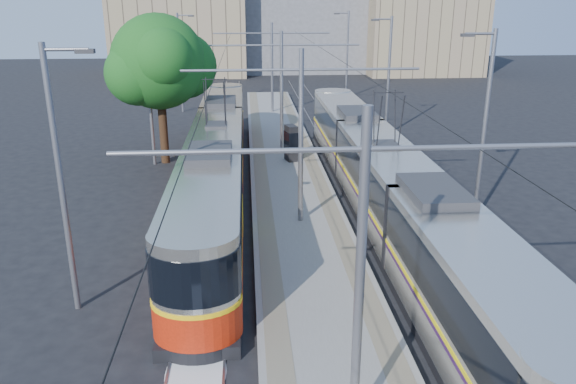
{
  "coord_description": "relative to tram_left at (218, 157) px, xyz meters",
  "views": [
    {
      "loc": [
        -2.14,
        -13.72,
        9.08
      ],
      "look_at": [
        -0.52,
        7.87,
        1.6
      ],
      "focal_mm": 35.0,
      "sensor_mm": 36.0,
      "label": 1
    }
  ],
  "objects": [
    {
      "name": "building_left",
      "position": [
        -6.4,
        47.02,
        5.14
      ],
      "size": [
        16.32,
        12.24,
        13.68
      ],
      "color": "gray",
      "rests_on": "ground"
    },
    {
      "name": "platform",
      "position": [
        3.6,
        4.02,
        -1.56
      ],
      "size": [
        4.0,
        50.0,
        0.3
      ],
      "primitive_type": "cube",
      "color": "gray",
      "rests_on": "ground"
    },
    {
      "name": "tactile_strip_left",
      "position": [
        2.15,
        4.02,
        -1.4
      ],
      "size": [
        0.7,
        50.0,
        0.01
      ],
      "primitive_type": "cube",
      "color": "gray",
      "rests_on": "platform"
    },
    {
      "name": "tram_right",
      "position": [
        7.2,
        -4.44,
        0.15
      ],
      "size": [
        2.43,
        31.32,
        5.5
      ],
      "color": "black",
      "rests_on": "ground"
    },
    {
      "name": "tram_left",
      "position": [
        0.0,
        0.0,
        0.0
      ],
      "size": [
        2.43,
        28.46,
        5.5
      ],
      "color": "black",
      "rests_on": "ground"
    },
    {
      "name": "ground",
      "position": [
        3.6,
        -12.98,
        -1.71
      ],
      "size": [
        160.0,
        160.0,
        0.0
      ],
      "primitive_type": "plane",
      "color": "black",
      "rests_on": "ground"
    },
    {
      "name": "street_lamps",
      "position": [
        3.6,
        8.02,
        2.47
      ],
      "size": [
        15.18,
        38.22,
        8.0
      ],
      "color": "gray",
      "rests_on": "ground"
    },
    {
      "name": "rails",
      "position": [
        3.6,
        4.02,
        -1.69
      ],
      "size": [
        8.71,
        70.0,
        0.03
      ],
      "color": "gray",
      "rests_on": "ground"
    },
    {
      "name": "building_centre",
      "position": [
        9.6,
        51.02,
        5.86
      ],
      "size": [
        18.36,
        14.28,
        15.12
      ],
      "color": "gray",
      "rests_on": "ground"
    },
    {
      "name": "building_right",
      "position": [
        23.6,
        45.02,
        4.8
      ],
      "size": [
        14.28,
        10.2,
        13.0
      ],
      "color": "gray",
      "rests_on": "ground"
    },
    {
      "name": "catenary",
      "position": [
        3.6,
        1.18,
        2.81
      ],
      "size": [
        9.2,
        70.0,
        7.0
      ],
      "color": "gray",
      "rests_on": "platform"
    },
    {
      "name": "tree",
      "position": [
        -2.98,
        5.6,
        3.96
      ],
      "size": [
        5.77,
        5.34,
        8.38
      ],
      "color": "#382314",
      "rests_on": "ground"
    },
    {
      "name": "tactile_strip_right",
      "position": [
        5.05,
        4.02,
        -1.4
      ],
      "size": [
        0.7,
        50.0,
        0.01
      ],
      "primitive_type": "cube",
      "color": "gray",
      "rests_on": "platform"
    },
    {
      "name": "shelter",
      "position": [
        3.94,
        4.19,
        -0.34
      ],
      "size": [
        0.78,
        1.03,
        2.03
      ],
      "rotation": [
        0.0,
        0.0,
        0.26
      ],
      "color": "black",
      "rests_on": "platform"
    }
  ]
}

